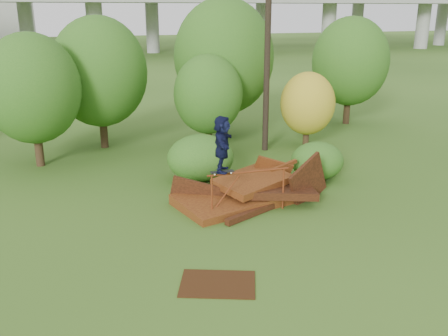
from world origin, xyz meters
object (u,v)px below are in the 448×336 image
object	(u,v)px
flat_plate	(218,284)
skater	(222,144)
scrap_pile	(248,193)
utility_pole	(267,51)

from	to	relation	value
flat_plate	skater	bearing A→B (deg)	70.26
scrap_pile	utility_pole	distance (m)	8.15
scrap_pile	flat_plate	size ratio (longest dim) A/B	3.12
scrap_pile	skater	xyz separation A→B (m)	(-1.26, -0.89, 2.09)
scrap_pile	utility_pole	bearing A→B (deg)	62.31
scrap_pile	utility_pole	xyz separation A→B (m)	(3.21, 6.12, 4.31)
skater	utility_pole	xyz separation A→B (m)	(4.47, 7.01, 2.22)
skater	utility_pole	bearing A→B (deg)	-10.57
utility_pole	flat_plate	bearing A→B (deg)	-118.22
scrap_pile	skater	bearing A→B (deg)	-144.85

